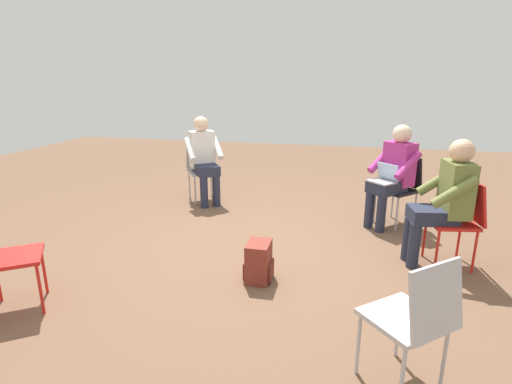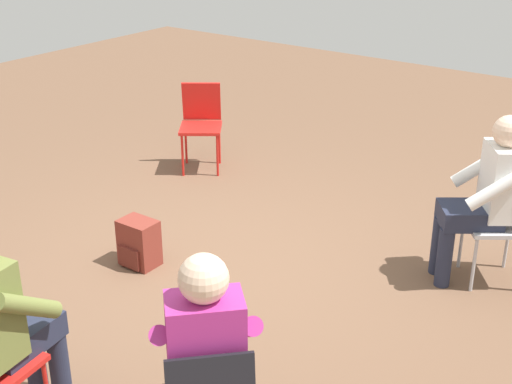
% 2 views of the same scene
% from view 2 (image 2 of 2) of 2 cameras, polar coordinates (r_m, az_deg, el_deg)
% --- Properties ---
extents(ground_plane, '(14.00, 14.00, 0.00)m').
position_cam_2_polar(ground_plane, '(5.27, -3.18, -6.73)').
color(ground_plane, brown).
extents(chair_northeast, '(0.58, 0.57, 0.85)m').
position_cam_2_polar(chair_northeast, '(7.09, -4.42, 5.78)').
color(chair_northeast, red).
rests_on(chair_northeast, ground).
extents(chair_southeast, '(0.57, 0.58, 0.85)m').
position_cam_2_polar(chair_southeast, '(5.30, 19.43, -1.91)').
color(chair_southeast, '#B7B7BC').
rests_on(chair_southeast, ground).
extents(person_with_laptop, '(0.64, 0.64, 1.24)m').
position_cam_2_polar(person_with_laptop, '(3.34, -4.17, -12.56)').
color(person_with_laptop, '#23283D').
rests_on(person_with_laptop, ground).
extents(person_in_white, '(0.63, 0.63, 1.24)m').
position_cam_2_polar(person_in_white, '(5.17, 17.98, 0.05)').
color(person_in_white, '#23283D').
rests_on(person_in_white, ground).
extents(backpack_near_laptop_user, '(0.25, 0.28, 0.36)m').
position_cam_2_polar(backpack_near_laptop_user, '(5.42, -9.32, -4.23)').
color(backpack_near_laptop_user, maroon).
rests_on(backpack_near_laptop_user, ground).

